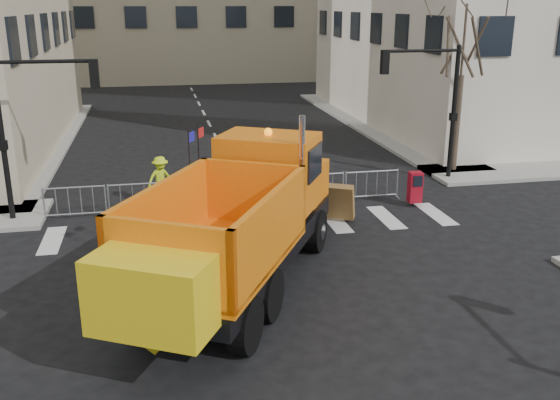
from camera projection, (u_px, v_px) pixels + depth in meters
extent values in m
plane|color=black|center=(300.00, 301.00, 15.18)|extent=(120.00, 120.00, 0.00)
cube|color=gray|center=(247.00, 197.00, 23.10)|extent=(64.00, 5.00, 0.15)
cylinder|color=black|center=(3.00, 142.00, 19.86)|extent=(0.18, 0.18, 5.40)
cylinder|color=black|center=(453.00, 114.00, 24.85)|extent=(0.18, 0.18, 5.40)
cube|color=black|center=(242.00, 248.00, 15.67)|extent=(6.15, 8.31, 0.50)
cylinder|color=black|center=(240.00, 223.00, 18.79)|extent=(0.94, 1.27, 1.23)
cylinder|color=black|center=(316.00, 231.00, 18.12)|extent=(0.94, 1.27, 1.23)
cylinder|color=black|center=(174.00, 281.00, 14.81)|extent=(0.94, 1.27, 1.23)
cylinder|color=black|center=(268.00, 295.00, 14.14)|extent=(0.94, 1.27, 1.23)
cylinder|color=black|center=(144.00, 309.00, 13.49)|extent=(0.94, 1.27, 1.23)
cylinder|color=black|center=(246.00, 325.00, 12.81)|extent=(0.94, 1.27, 1.23)
cube|color=orange|center=(284.00, 181.00, 18.69)|extent=(2.93, 2.71, 1.12)
cube|color=orange|center=(268.00, 171.00, 17.17)|extent=(3.12, 2.82, 2.02)
cylinder|color=silver|center=(302.00, 168.00, 15.95)|extent=(0.16, 0.16, 2.69)
cube|color=orange|center=(216.00, 224.00, 13.88)|extent=(4.84, 5.67, 1.85)
cube|color=yellow|center=(151.00, 295.00, 11.23)|extent=(2.50, 2.06, 1.46)
cube|color=brown|center=(301.00, 198.00, 20.77)|extent=(3.45, 2.30, 1.26)
imported|color=black|center=(290.00, 191.00, 20.95)|extent=(0.79, 0.66, 1.84)
imported|color=black|center=(280.00, 200.00, 19.91)|extent=(0.97, 0.79, 1.87)
imported|color=black|center=(285.00, 207.00, 19.57)|extent=(1.03, 0.90, 1.67)
imported|color=#D9F61D|center=(161.00, 178.00, 22.29)|extent=(1.19, 0.96, 1.60)
cube|color=maroon|center=(415.00, 187.00, 22.12)|extent=(0.47, 0.42, 1.10)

